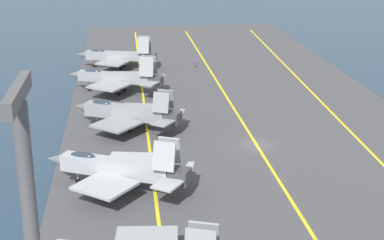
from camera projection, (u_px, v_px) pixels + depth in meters
ground_plane at (256, 148)px, 75.52m from camera, size 2000.00×2000.00×0.00m
carrier_deck at (256, 146)px, 75.45m from camera, size 182.04×49.83×0.40m
deck_stripe_foul_line at (359, 140)px, 76.95m from camera, size 163.71×7.19×0.01m
deck_stripe_centerline at (256, 145)px, 75.39m from camera, size 163.84×0.36×0.01m
deck_stripe_edge_line at (150, 149)px, 73.82m from camera, size 163.84×1.60×0.01m
parked_jet_second at (118, 168)px, 61.98m from camera, size 12.41×16.37×6.38m
parked_jet_third at (127, 112)px, 80.38m from camera, size 12.82×15.86×5.97m
parked_jet_fourth at (117, 78)px, 96.99m from camera, size 12.72×16.64×6.58m
parked_jet_fifth at (118, 56)px, 113.53m from camera, size 12.41×15.84×6.40m
crew_purple_vest at (195, 63)px, 114.50m from camera, size 0.44×0.36×1.71m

